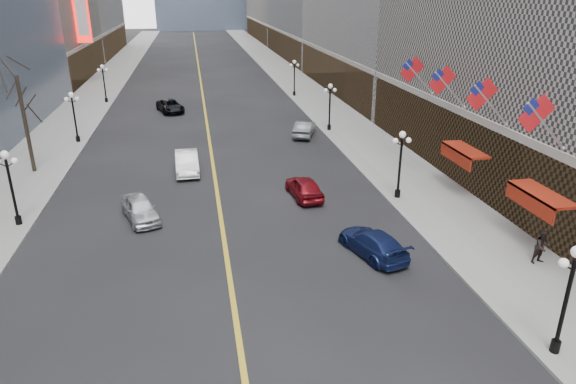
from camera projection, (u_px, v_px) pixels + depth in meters
name	position (u px, v px, depth m)	size (l,w,h in m)	color
sidewalk_east	(304.00, 90.00, 71.25)	(6.00, 230.00, 0.15)	gray
sidewalk_west	(94.00, 97.00, 66.55)	(6.00, 230.00, 0.15)	gray
lane_line	(201.00, 82.00, 78.07)	(0.25, 200.00, 0.02)	gold
streetlamp_east_0	(568.00, 290.00, 18.61)	(1.26, 0.44, 4.52)	black
streetlamp_east_1	(401.00, 158.00, 33.25)	(1.26, 0.44, 4.52)	black
streetlamp_east_2	(330.00, 102.00, 49.71)	(1.26, 0.44, 4.52)	black
streetlamp_east_3	(294.00, 74.00, 66.18)	(1.26, 0.44, 4.52)	black
streetlamp_west_1	(10.00, 180.00, 29.29)	(1.26, 0.44, 4.52)	black
streetlamp_west_2	(74.00, 112.00, 45.76)	(1.26, 0.44, 4.52)	black
streetlamp_west_3	(104.00, 79.00, 62.22)	(1.26, 0.44, 4.52)	black
flag_2	(539.00, 117.00, 24.90)	(2.87, 0.12, 2.87)	#B2B2B7
flag_3	(484.00, 97.00, 29.48)	(2.87, 0.12, 2.87)	#B2B2B7
flag_4	(444.00, 83.00, 34.05)	(2.87, 0.12, 2.87)	#B2B2B7
flag_5	(414.00, 72.00, 38.63)	(2.87, 0.12, 2.87)	#B2B2B7
awning_b	(538.00, 196.00, 26.58)	(1.40, 4.00, 0.93)	maroon
awning_c	(462.00, 151.00, 33.90)	(1.40, 4.00, 0.93)	maroon
tree_west_far	(19.00, 91.00, 36.93)	(3.60, 3.60, 7.92)	#2D231C
car_nb_near	(140.00, 209.00, 30.96)	(1.70, 4.21, 1.44)	silver
car_nb_mid	(187.00, 162.00, 39.09)	(1.68, 4.83, 1.59)	white
car_nb_far	(170.00, 106.00, 58.41)	(2.32, 5.03, 1.40)	black
car_sb_near	(373.00, 243.00, 26.90)	(1.89, 4.64, 1.35)	navy
car_sb_mid	(304.00, 187.00, 34.34)	(1.72, 4.28, 1.46)	maroon
car_sb_far	(304.00, 128.00, 48.75)	(1.60, 4.59, 1.51)	#4B5053
ped_east_walk	(542.00, 247.00, 25.68)	(0.87, 0.48, 1.79)	black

